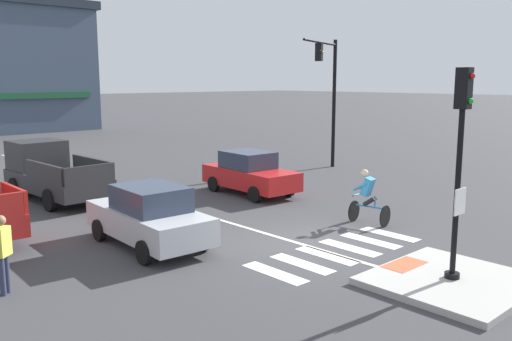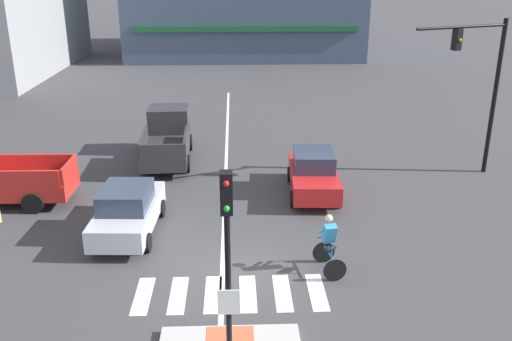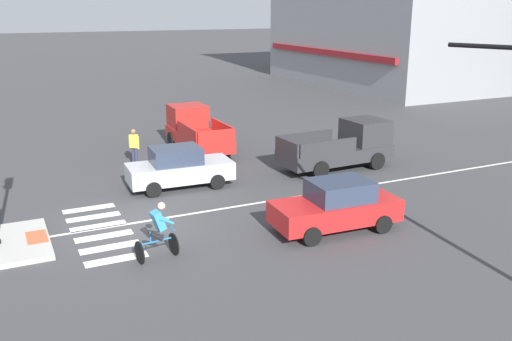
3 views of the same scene
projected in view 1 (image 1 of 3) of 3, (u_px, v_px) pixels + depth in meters
The scene contains 17 objects.
ground_plane at pixel (312, 244), 14.57m from camera, with size 300.00×300.00×0.00m, color #3D3D3F.
traffic_island at pixel (452, 281), 11.67m from camera, with size 3.23×3.02×0.15m, color #B2AFA8.
tactile_pad_front at pixel (405, 264), 12.50m from camera, with size 1.10×0.60×0.01m, color #DB5B38.
signal_pole at pixel (460, 154), 11.20m from camera, with size 0.44×0.38×4.46m.
crosswalk_stripe_a at pixel (275, 273), 12.37m from camera, with size 0.44×1.80×0.01m, color silver.
crosswalk_stripe_b at pixel (302, 264), 12.99m from camera, with size 0.44×1.80×0.01m, color silver.
crosswalk_stripe_c at pixel (327, 255), 13.61m from camera, with size 0.44×1.80×0.01m, color silver.
crosswalk_stripe_d at pixel (350, 248), 14.23m from camera, with size 0.44×1.80×0.01m, color silver.
crosswalk_stripe_e at pixel (370, 241), 14.85m from camera, with size 0.44×1.80×0.01m, color silver.
crosswalk_stripe_f at pixel (390, 234), 15.46m from camera, with size 0.44×1.80×0.01m, color silver.
lane_centre_line at pixel (120, 190), 21.65m from camera, with size 0.14×28.00×0.01m, color silver.
traffic_light_mast at pixel (329, 85), 26.16m from camera, with size 4.03×1.63×6.30m.
car_silver_westbound_near at pixel (149, 216), 14.27m from camera, with size 2.00×4.18×1.64m.
car_red_eastbound_mid at pixel (250, 173), 20.86m from camera, with size 2.01×4.19×1.64m.
pickup_truck_charcoal_westbound_far at pixel (51, 173), 19.99m from camera, with size 2.20×5.17×2.08m.
cyclist at pixel (368, 196), 16.45m from camera, with size 0.81×1.17×1.68m.
pedestrian_at_curb_left at pixel (2, 248), 11.00m from camera, with size 0.44×0.40×1.67m.
Camera 1 is at (-10.64, -9.28, 4.36)m, focal length 38.00 mm.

